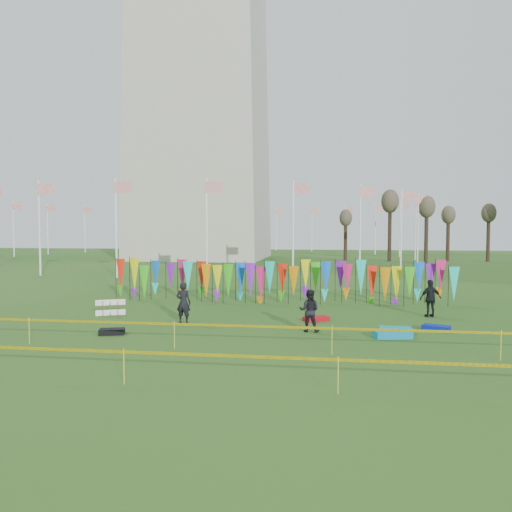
# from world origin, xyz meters

# --- Properties ---
(ground) EXTENTS (160.00, 160.00, 0.00)m
(ground) POSITION_xyz_m (0.00, 0.00, 0.00)
(ground) COLOR #204C15
(ground) RESTS_ON ground
(flagpole_ring) EXTENTS (57.40, 56.16, 8.00)m
(flagpole_ring) POSITION_xyz_m (-14.00, 48.00, 4.00)
(flagpole_ring) COLOR white
(flagpole_ring) RESTS_ON ground
(banner_row) EXTENTS (18.64, 0.64, 2.18)m
(banner_row) POSITION_xyz_m (0.28, 8.24, 1.30)
(banner_row) COLOR black
(banner_row) RESTS_ON ground
(caution_tape_near) EXTENTS (26.00, 0.02, 0.90)m
(caution_tape_near) POSITION_xyz_m (-0.22, -2.70, 0.78)
(caution_tape_near) COLOR #FDE505
(caution_tape_near) RESTS_ON ground
(caution_tape_far) EXTENTS (26.00, 0.02, 0.90)m
(caution_tape_far) POSITION_xyz_m (-0.22, -6.45, 0.78)
(caution_tape_far) COLOR #FDE505
(caution_tape_far) RESTS_ON ground
(box_kite) EXTENTS (0.66, 0.66, 0.74)m
(box_kite) POSITION_xyz_m (-6.78, 3.00, 0.37)
(box_kite) COLOR red
(box_kite) RESTS_ON ground
(person_left) EXTENTS (0.67, 0.52, 1.72)m
(person_left) POSITION_xyz_m (-2.99, 1.70, 0.86)
(person_left) COLOR black
(person_left) RESTS_ON ground
(person_mid) EXTENTS (0.83, 0.57, 1.61)m
(person_mid) POSITION_xyz_m (2.23, 0.72, 0.81)
(person_mid) COLOR black
(person_mid) RESTS_ON ground
(person_right) EXTENTS (1.10, 0.82, 1.67)m
(person_right) POSITION_xyz_m (7.43, 4.69, 0.83)
(person_right) COLOR black
(person_right) RESTS_ON ground
(kite_bag_turquoise) EXTENTS (1.18, 0.60, 0.23)m
(kite_bag_turquoise) POSITION_xyz_m (5.43, 0.83, 0.12)
(kite_bag_turquoise) COLOR #0B9BB2
(kite_bag_turquoise) RESTS_ON ground
(kite_bag_blue) EXTENTS (1.13, 0.89, 0.21)m
(kite_bag_blue) POSITION_xyz_m (7.05, 1.60, 0.10)
(kite_bag_blue) COLOR #092097
(kite_bag_blue) RESTS_ON ground
(kite_bag_red) EXTENTS (1.16, 1.03, 0.20)m
(kite_bag_red) POSITION_xyz_m (2.43, 2.97, 0.10)
(kite_bag_red) COLOR red
(kite_bag_red) RESTS_ON ground
(kite_bag_black) EXTENTS (1.01, 0.76, 0.21)m
(kite_bag_black) POSITION_xyz_m (-4.99, -0.83, 0.10)
(kite_bag_black) COLOR black
(kite_bag_black) RESTS_ON ground
(kite_bag_teal) EXTENTS (1.41, 0.91, 0.25)m
(kite_bag_teal) POSITION_xyz_m (5.22, 0.04, 0.12)
(kite_bag_teal) COLOR #0D89C1
(kite_bag_teal) RESTS_ON ground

